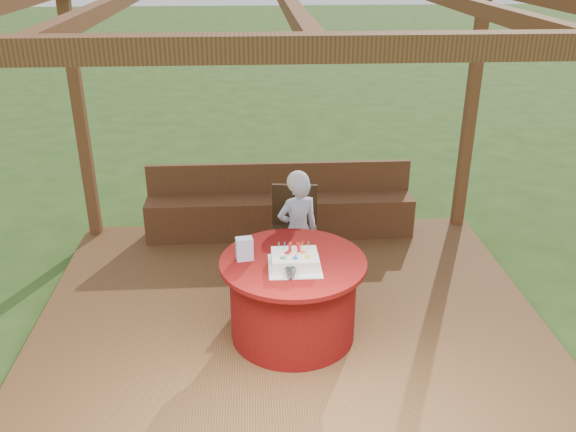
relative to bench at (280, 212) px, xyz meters
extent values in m
plane|color=#294818|center=(0.00, -1.72, -0.38)|extent=(60.00, 60.00, 0.00)
cube|color=brown|center=(0.00, -1.72, -0.32)|extent=(4.50, 4.00, 0.12)
cube|color=brown|center=(-2.13, 0.16, 1.03)|extent=(0.12, 0.12, 2.60)
cube|color=brown|center=(2.13, 0.16, 1.03)|extent=(0.12, 0.12, 2.60)
cube|color=brown|center=(0.00, -3.60, 2.40)|extent=(4.50, 0.14, 0.12)
cube|color=brown|center=(-1.30, -1.72, 2.40)|extent=(0.10, 3.70, 0.10)
cube|color=brown|center=(0.00, -1.72, 2.40)|extent=(0.10, 3.70, 0.10)
cube|color=brown|center=(1.30, -1.72, 2.40)|extent=(0.10, 3.70, 0.10)
cube|color=brown|center=(0.00, -0.02, -0.04)|extent=(3.00, 0.42, 0.45)
cube|color=brown|center=(0.00, 0.16, 0.36)|extent=(3.00, 0.06, 0.35)
cylinder|color=maroon|center=(0.01, -1.98, 0.07)|extent=(1.05, 1.05, 0.68)
cylinder|color=maroon|center=(0.01, -1.98, 0.43)|extent=(1.20, 1.20, 0.04)
cube|color=#332010|center=(0.09, -0.96, 0.18)|extent=(0.49, 0.49, 0.05)
cylinder|color=#332010|center=(-0.11, -1.12, -0.04)|extent=(0.04, 0.04, 0.45)
cylinder|color=#332010|center=(0.24, -1.16, -0.04)|extent=(0.04, 0.04, 0.45)
cylinder|color=#332010|center=(-0.07, -0.77, -0.04)|extent=(0.04, 0.04, 0.45)
cylinder|color=#332010|center=(0.28, -0.81, -0.04)|extent=(0.04, 0.04, 0.45)
cube|color=#332010|center=(0.11, -0.76, 0.41)|extent=(0.45, 0.09, 0.45)
imported|color=#ABCEFF|center=(0.12, -1.10, 0.29)|extent=(0.47, 0.37, 1.12)
sphere|color=white|center=(0.12, -1.10, 0.79)|extent=(0.21, 0.21, 0.21)
cube|color=white|center=(0.02, -2.09, 0.46)|extent=(0.42, 0.42, 0.01)
cube|color=white|center=(0.02, -2.09, 0.51)|extent=(0.37, 0.29, 0.10)
cylinder|color=red|center=(-0.02, -2.05, 0.60)|extent=(0.03, 0.03, 0.08)
cylinder|color=red|center=(0.05, -2.05, 0.60)|extent=(0.03, 0.03, 0.08)
sphere|color=green|center=(-0.08, -2.15, 0.58)|extent=(0.04, 0.04, 0.04)
sphere|color=blue|center=(0.02, -2.16, 0.58)|extent=(0.04, 0.04, 0.04)
sphere|color=yellow|center=(0.12, -2.14, 0.58)|extent=(0.04, 0.04, 0.04)
sphere|color=red|center=(-0.04, -2.07, 0.58)|extent=(0.04, 0.04, 0.04)
sphere|color=orange|center=(0.09, -2.06, 0.58)|extent=(0.04, 0.04, 0.04)
cube|color=#E996D4|center=(-0.38, -1.94, 0.55)|extent=(0.15, 0.11, 0.19)
imported|color=white|center=(-0.03, -2.27, 0.50)|extent=(0.12, 0.12, 0.08)
camera|label=1|loc=(-0.30, -6.33, 2.83)|focal=38.00mm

